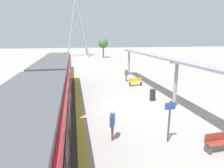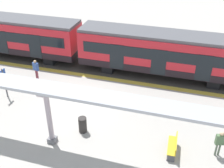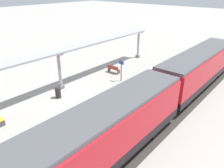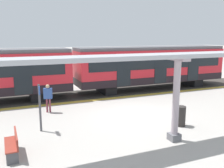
{
  "view_description": "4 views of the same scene",
  "coord_description": "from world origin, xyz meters",
  "px_view_note": "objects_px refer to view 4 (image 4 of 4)",
  "views": [
    {
      "loc": [
        -4.11,
        -13.28,
        5.27
      ],
      "look_at": [
        -0.85,
        2.77,
        1.23
      ],
      "focal_mm": 30.33,
      "sensor_mm": 36.0,
      "label": 1
    },
    {
      "loc": [
        13.9,
        6.4,
        10.87
      ],
      "look_at": [
        -1.27,
        1.89,
        1.24
      ],
      "focal_mm": 44.68,
      "sensor_mm": 36.0,
      "label": 2
    },
    {
      "loc": [
        -12.06,
        10.95,
        8.99
      ],
      "look_at": [
        -1.27,
        -1.68,
        1.38
      ],
      "focal_mm": 35.1,
      "sensor_mm": 36.0,
      "label": 3
    },
    {
      "loc": [
        11.66,
        -6.23,
        4.3
      ],
      "look_at": [
        -1.54,
        -0.78,
        1.52
      ],
      "focal_mm": 39.41,
      "sensor_mm": 36.0,
      "label": 4
    }
  ],
  "objects_px": {
    "train_far_carriage": "(152,67)",
    "bench_near_end": "(13,144)",
    "canopy_pillar_second": "(176,100)",
    "trash_bin": "(181,116)",
    "platform_info_sign": "(40,103)",
    "passenger_waiting_near_edge": "(48,95)"
  },
  "relations": [
    {
      "from": "train_far_carriage",
      "to": "platform_info_sign",
      "type": "relative_size",
      "value": 5.78
    },
    {
      "from": "canopy_pillar_second",
      "to": "bench_near_end",
      "type": "xyz_separation_m",
      "value": [
        -1.14,
        -6.26,
        -1.32
      ]
    },
    {
      "from": "trash_bin",
      "to": "passenger_waiting_near_edge",
      "type": "height_order",
      "value": "passenger_waiting_near_edge"
    },
    {
      "from": "canopy_pillar_second",
      "to": "train_far_carriage",
      "type": "bearing_deg",
      "value": 153.88
    },
    {
      "from": "canopy_pillar_second",
      "to": "bench_near_end",
      "type": "bearing_deg",
      "value": -100.33
    },
    {
      "from": "trash_bin",
      "to": "train_far_carriage",
      "type": "bearing_deg",
      "value": 157.88
    },
    {
      "from": "train_far_carriage",
      "to": "bench_near_end",
      "type": "distance_m",
      "value": 13.73
    },
    {
      "from": "canopy_pillar_second",
      "to": "platform_info_sign",
      "type": "bearing_deg",
      "value": -122.17
    },
    {
      "from": "train_far_carriage",
      "to": "platform_info_sign",
      "type": "distance_m",
      "value": 11.51
    },
    {
      "from": "canopy_pillar_second",
      "to": "trash_bin",
      "type": "height_order",
      "value": "canopy_pillar_second"
    },
    {
      "from": "bench_near_end",
      "to": "platform_info_sign",
      "type": "height_order",
      "value": "platform_info_sign"
    },
    {
      "from": "canopy_pillar_second",
      "to": "trash_bin",
      "type": "bearing_deg",
      "value": 134.61
    },
    {
      "from": "canopy_pillar_second",
      "to": "trash_bin",
      "type": "xyz_separation_m",
      "value": [
        -1.3,
        1.32,
        -1.28
      ]
    },
    {
      "from": "passenger_waiting_near_edge",
      "to": "trash_bin",
      "type": "bearing_deg",
      "value": 50.28
    },
    {
      "from": "bench_near_end",
      "to": "passenger_waiting_near_edge",
      "type": "xyz_separation_m",
      "value": [
        -4.83,
        1.95,
        0.58
      ]
    },
    {
      "from": "bench_near_end",
      "to": "platform_info_sign",
      "type": "bearing_deg",
      "value": 149.33
    },
    {
      "from": "canopy_pillar_second",
      "to": "platform_info_sign",
      "type": "height_order",
      "value": "canopy_pillar_second"
    },
    {
      "from": "train_far_carriage",
      "to": "passenger_waiting_near_edge",
      "type": "distance_m",
      "value": 9.6
    },
    {
      "from": "train_far_carriage",
      "to": "canopy_pillar_second",
      "type": "relative_size",
      "value": 3.65
    },
    {
      "from": "bench_near_end",
      "to": "canopy_pillar_second",
      "type": "bearing_deg",
      "value": 79.67
    },
    {
      "from": "bench_near_end",
      "to": "platform_info_sign",
      "type": "relative_size",
      "value": 0.69
    },
    {
      "from": "train_far_carriage",
      "to": "passenger_waiting_near_edge",
      "type": "relative_size",
      "value": 7.79
    }
  ]
}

